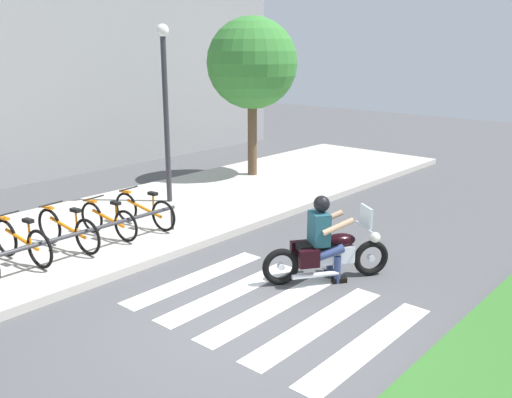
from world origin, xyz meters
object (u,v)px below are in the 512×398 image
at_px(bicycle_5, 144,210).
at_px(tree_near_rack, 252,64).
at_px(bicycle_2, 22,242).
at_px(street_lamp, 165,99).
at_px(bicycle_4, 108,220).
at_px(rider, 324,233).
at_px(bike_rack, 62,239).
at_px(bicycle_3, 68,230).
at_px(motorcycle, 328,254).

distance_m(bicycle_5, tree_near_rack, 5.86).
distance_m(bicycle_2, street_lamp, 4.72).
bearing_deg(street_lamp, bicycle_4, -155.73).
height_order(rider, bike_rack, rider).
distance_m(bike_rack, tree_near_rack, 7.85).
bearing_deg(bicycle_4, bicycle_2, -179.97).
distance_m(bicycle_5, street_lamp, 2.80).
bearing_deg(street_lamp, bicycle_3, -161.50).
height_order(rider, tree_near_rack, tree_near_rack).
xyz_separation_m(rider, street_lamp, (1.16, 5.13, 1.70)).
relative_size(bicycle_3, bicycle_4, 1.10).
xyz_separation_m(motorcycle, bicycle_3, (-2.19, 4.08, 0.06)).
bearing_deg(rider, bicycle_4, 107.57).
xyz_separation_m(bicycle_5, tree_near_rack, (4.98, 1.50, 2.71)).
height_order(rider, bicycle_4, rider).
bearing_deg(bicycle_5, street_lamp, 34.69).
height_order(bicycle_3, bicycle_5, bicycle_3).
bearing_deg(motorcycle, bicycle_5, 96.85).
xyz_separation_m(bicycle_2, tree_near_rack, (7.53, 1.50, 2.69)).
distance_m(rider, street_lamp, 5.53).
relative_size(rider, bicycle_3, 0.83).
height_order(motorcycle, bicycle_5, motorcycle).
bearing_deg(bicycle_3, street_lamp, 18.50).
bearing_deg(street_lamp, motorcycle, -101.96).
relative_size(bicycle_3, bicycle_5, 1.03).
height_order(rider, bicycle_3, rider).
bearing_deg(bike_rack, rider, -53.76).
relative_size(bicycle_3, bike_rack, 0.35).
bearing_deg(rider, tree_near_rack, 50.53).
xyz_separation_m(rider, bicycle_2, (-2.97, 4.03, -0.30)).
bearing_deg(bike_rack, bicycle_5, 14.65).
height_order(bicycle_2, bicycle_5, bicycle_2).
xyz_separation_m(bicycle_3, bike_rack, (-0.42, -0.55, 0.06)).
height_order(street_lamp, tree_near_rack, tree_near_rack).
relative_size(bicycle_3, tree_near_rack, 0.39).
relative_size(bicycle_5, bike_rack, 0.34).
distance_m(bicycle_3, bike_rack, 0.70).
bearing_deg(street_lamp, bicycle_2, -165.10).
bearing_deg(motorcycle, bicycle_4, 108.17).
bearing_deg(bicycle_5, tree_near_rack, 16.74).
height_order(bicycle_3, bicycle_4, bicycle_3).
xyz_separation_m(bicycle_3, bicycle_5, (1.70, 0.00, -0.02)).
relative_size(motorcycle, bicycle_2, 1.12).
height_order(bicycle_2, bicycle_3, bicycle_2).
bearing_deg(bicycle_3, bicycle_4, 0.04).
bearing_deg(rider, bicycle_3, 117.80).
bearing_deg(bicycle_3, rider, -62.20).
bearing_deg(bicycle_2, bicycle_5, 0.03).
distance_m(rider, bicycle_2, 5.02).
height_order(bike_rack, tree_near_rack, tree_near_rack).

